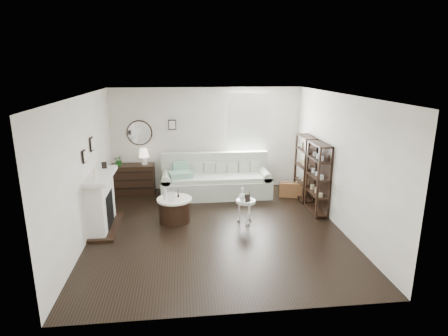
{
  "coord_description": "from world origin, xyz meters",
  "views": [
    {
      "loc": [
        -0.64,
        -7.04,
        3.21
      ],
      "look_at": [
        0.24,
        0.8,
        1.07
      ],
      "focal_mm": 30.0,
      "sensor_mm": 36.0,
      "label": 1
    }
  ],
  "objects": [
    {
      "name": "sofa",
      "position": [
        0.17,
        2.08,
        0.35
      ],
      "size": [
        2.75,
        0.95,
        1.07
      ],
      "color": "#B7C2AD",
      "rests_on": "ground"
    },
    {
      "name": "room",
      "position": [
        0.73,
        2.7,
        1.6
      ],
      "size": [
        5.5,
        5.5,
        5.5
      ],
      "color": "black",
      "rests_on": "ground"
    },
    {
      "name": "card_frame_drum",
      "position": [
        -0.91,
        0.31,
        0.61
      ],
      "size": [
        0.16,
        0.09,
        0.2
      ],
      "primitive_type": "cube",
      "rotation": [
        -0.21,
        0.0,
        0.19
      ],
      "color": "silver",
      "rests_on": "drum_table"
    },
    {
      "name": "pedestal_table",
      "position": [
        0.64,
        0.28,
        0.45
      ],
      "size": [
        0.41,
        0.41,
        0.5
      ],
      "rotation": [
        0.0,
        0.0,
        0.26
      ],
      "color": "silver",
      "rests_on": "ground"
    },
    {
      "name": "potted_plant",
      "position": [
        -2.27,
        2.42,
        0.91
      ],
      "size": [
        0.28,
        0.26,
        0.27
      ],
      "primitive_type": "imported",
      "rotation": [
        0.0,
        0.0,
        -0.19
      ],
      "color": "#1D5B1A",
      "rests_on": "dresser"
    },
    {
      "name": "suitcase",
      "position": [
        2.05,
        1.72,
        0.19
      ],
      "size": [
        0.59,
        0.35,
        0.37
      ],
      "primitive_type": "cube",
      "rotation": [
        0.0,
        0.0,
        -0.32
      ],
      "color": "brown",
      "rests_on": "ground"
    },
    {
      "name": "quilt",
      "position": [
        -0.72,
        1.95,
        0.62
      ],
      "size": [
        0.64,
        0.57,
        0.14
      ],
      "primitive_type": "cube",
      "rotation": [
        0.0,
        0.0,
        0.25
      ],
      "color": "#268C63",
      "rests_on": "sofa"
    },
    {
      "name": "fireplace",
      "position": [
        -2.32,
        0.3,
        0.54
      ],
      "size": [
        0.5,
        1.4,
        1.84
      ],
      "color": "white",
      "rests_on": "ground"
    },
    {
      "name": "flask_ped",
      "position": [
        0.57,
        0.3,
        0.63
      ],
      "size": [
        0.14,
        0.14,
        0.26
      ],
      "primitive_type": null,
      "color": "silver",
      "rests_on": "pedestal_table"
    },
    {
      "name": "shelf_unit_near",
      "position": [
        2.33,
        0.65,
        0.8
      ],
      "size": [
        0.3,
        0.8,
        1.6
      ],
      "color": "black",
      "rests_on": "ground"
    },
    {
      "name": "eiffel_ped",
      "position": [
        0.72,
        0.31,
        0.59
      ],
      "size": [
        0.12,
        0.12,
        0.18
      ],
      "primitive_type": null,
      "rotation": [
        0.0,
        0.0,
        -0.21
      ],
      "color": "black",
      "rests_on": "pedestal_table"
    },
    {
      "name": "table_lamp",
      "position": [
        -1.64,
        2.47,
        0.98
      ],
      "size": [
        0.32,
        0.32,
        0.42
      ],
      "primitive_type": null,
      "rotation": [
        0.0,
        0.0,
        0.27
      ],
      "color": "white",
      "rests_on": "dresser"
    },
    {
      "name": "dresser",
      "position": [
        -1.98,
        2.47,
        0.38
      ],
      "size": [
        1.15,
        0.5,
        0.77
      ],
      "color": "black",
      "rests_on": "ground"
    },
    {
      "name": "card_frame_ped",
      "position": [
        0.66,
        0.18,
        0.57
      ],
      "size": [
        0.12,
        0.07,
        0.15
      ],
      "primitive_type": "cube",
      "rotation": [
        -0.21,
        0.0,
        0.25
      ],
      "color": "black",
      "rests_on": "pedestal_table"
    },
    {
      "name": "eiffel_drum",
      "position": [
        -0.77,
        0.55,
        0.6
      ],
      "size": [
        0.12,
        0.12,
        0.17
      ],
      "primitive_type": null,
      "rotation": [
        0.0,
        0.0,
        0.17
      ],
      "color": "black",
      "rests_on": "drum_table"
    },
    {
      "name": "drum_table",
      "position": [
        -0.85,
        0.5,
        0.26
      ],
      "size": [
        0.74,
        0.74,
        0.51
      ],
      "rotation": [
        0.0,
        0.0,
        0.3
      ],
      "color": "black",
      "rests_on": "ground"
    },
    {
      "name": "bottle_drum",
      "position": [
        -1.04,
        0.42,
        0.66
      ],
      "size": [
        0.07,
        0.07,
        0.3
      ],
      "primitive_type": "cylinder",
      "color": "silver",
      "rests_on": "drum_table"
    },
    {
      "name": "shelf_unit_far",
      "position": [
        2.33,
        1.55,
        0.8
      ],
      "size": [
        0.3,
        0.8,
        1.6
      ],
      "color": "black",
      "rests_on": "ground"
    }
  ]
}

